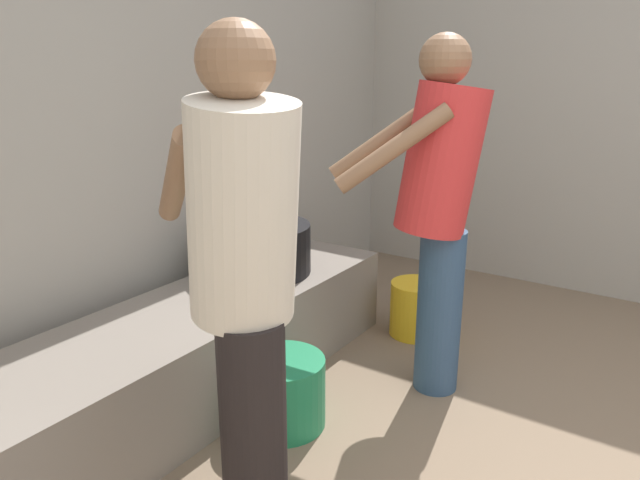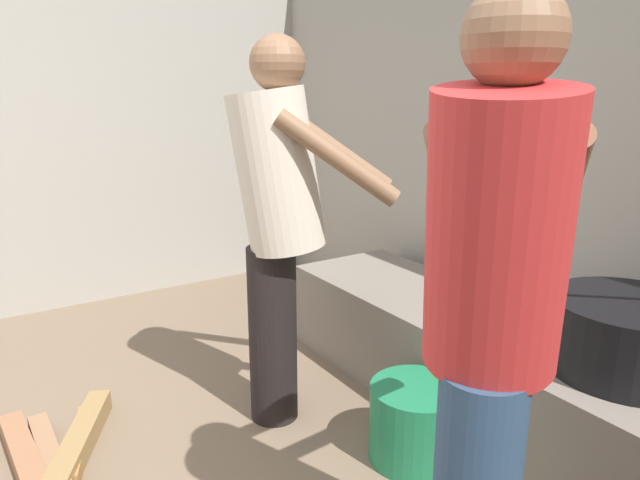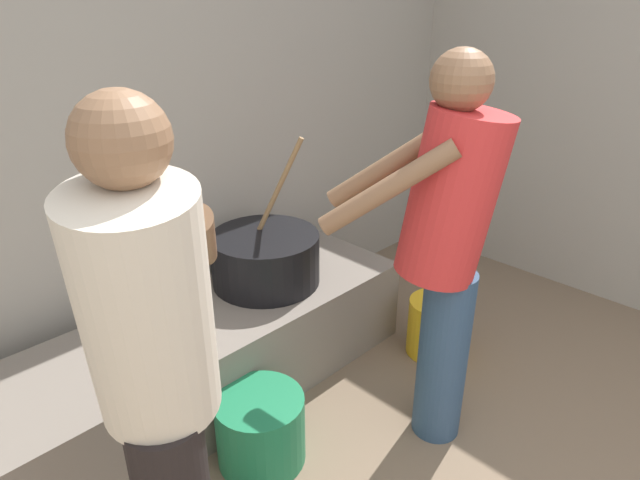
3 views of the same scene
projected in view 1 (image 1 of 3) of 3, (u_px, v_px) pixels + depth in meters
The scene contains 7 objects.
block_enclosure_rear at pixel (100, 143), 2.64m from camera, with size 5.07×0.20×2.21m, color #9E998E.
hearth_ledge at pixel (197, 351), 2.62m from camera, with size 2.24×0.60×0.43m, color slate.
cooking_pot_main at pixel (259, 248), 2.95m from camera, with size 0.52×0.52×0.70m.
cook_in_cream_shirt at pixel (245, 271), 1.64m from camera, with size 0.63×0.72×1.56m.
cook_in_red_shirt at pixel (438, 199), 2.49m from camera, with size 0.65×0.71×1.57m.
bucket_yellow_plastic at pixel (416, 308), 3.25m from camera, with size 0.28×0.28×0.30m, color gold.
bucket_green_plastic at pixel (283, 392), 2.43m from camera, with size 0.35×0.35×0.30m, color #1E7A4C.
Camera 1 is at (-1.64, 0.20, 1.44)m, focal length 33.02 mm.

